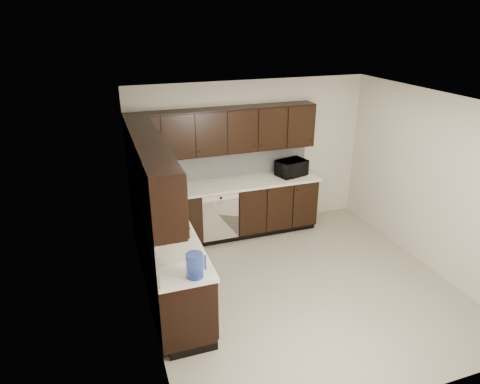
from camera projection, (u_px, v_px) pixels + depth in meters
name	position (u px, v px, depth m)	size (l,w,h in m)	color
floor	(300.00, 285.00, 5.86)	(4.00, 4.00, 0.00)	#A09885
ceiling	(312.00, 103.00, 4.90)	(4.00, 4.00, 0.00)	white
wall_back	(250.00, 156.00, 7.13)	(4.00, 0.02, 2.50)	beige
wall_left	(145.00, 226.00, 4.78)	(0.02, 4.00, 2.50)	beige
wall_right	(433.00, 183.00, 5.98)	(0.02, 4.00, 2.50)	beige
wall_front	(413.00, 293.00, 3.64)	(4.00, 0.02, 2.50)	beige
lower_cabinets	(207.00, 234.00, 6.37)	(3.00, 2.80, 0.90)	black
countertop	(206.00, 203.00, 6.17)	(3.03, 2.83, 0.04)	silver
backsplash	(188.00, 183.00, 6.19)	(3.00, 2.80, 0.48)	#B7B7B3
upper_cabinets	(196.00, 145.00, 5.90)	(3.00, 2.80, 0.70)	black
dishwasher	(221.00, 215.00, 6.67)	(0.58, 0.04, 0.78)	beige
sink	(175.00, 251.00, 5.01)	(0.54, 0.82, 0.42)	beige
microwave	(291.00, 168.00, 7.12)	(0.48, 0.33, 0.27)	black
soap_bottle_a	(175.00, 212.00, 5.59)	(0.10, 0.10, 0.21)	gray
soap_bottle_b	(148.00, 201.00, 5.87)	(0.09, 0.09, 0.24)	gray
toaster_oven	(148.00, 186.00, 6.39)	(0.39, 0.29, 0.25)	#B6B6B8
storage_bin	(166.00, 206.00, 5.79)	(0.48, 0.36, 0.19)	silver
blue_pitcher	(195.00, 265.00, 4.36)	(0.18, 0.18, 0.27)	navy
teal_tumbler	(178.00, 211.00, 5.68)	(0.08, 0.08, 0.17)	#0D9981
paper_towel_roll	(170.00, 205.00, 5.71)	(0.13, 0.13, 0.28)	white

